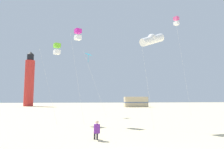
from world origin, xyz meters
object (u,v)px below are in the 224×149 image
kite_flyer_standing (97,130)px  kite_tube_white (152,40)px  kite_diamond_cyan (89,57)px  kite_box_lime (57,49)px  kite_box_magenta (78,35)px  rv_van_tan (136,102)px  lighthouse_distant (29,80)px  kite_box_rainbow (176,21)px

kite_flyer_standing → kite_tube_white: size_ratio=0.14×
kite_diamond_cyan → kite_box_lime: (-3.29, -7.66, -0.82)m
kite_tube_white → kite_box_lime: size_ratio=1.01×
kite_tube_white → kite_box_magenta: kite_box_magenta is taller
kite_flyer_standing → kite_diamond_cyan: 18.42m
kite_flyer_standing → kite_box_lime: size_ratio=0.14×
kite_box_lime → kite_box_magenta: (2.19, -0.66, 1.42)m
kite_tube_white → rv_van_tan: bearing=79.1°
kite_flyer_standing → kite_box_lime: 12.05m
kite_tube_white → kite_diamond_cyan: 13.46m
lighthouse_distant → rv_van_tan: bearing=-15.6°
kite_box_rainbow → rv_van_tan: bearing=88.2°
lighthouse_distant → rv_van_tan: size_ratio=2.59×
rv_van_tan → kite_box_magenta: bearing=-113.5°
kite_tube_white → kite_box_rainbow: (6.51, 9.18, 5.54)m
kite_flyer_standing → lighthouse_distant: (-18.80, 51.70, 7.22)m
kite_diamond_cyan → lighthouse_distant: lighthouse_distant is taller
kite_box_magenta → kite_diamond_cyan: bearing=82.4°
kite_flyer_standing → rv_van_tan: rv_van_tan is taller
rv_van_tan → kite_diamond_cyan: bearing=-117.6°
kite_tube_white → kite_flyer_standing: bearing=-138.0°
kite_box_magenta → rv_van_tan: kite_box_magenta is taller
kite_box_lime → rv_van_tan: bearing=64.4°
kite_box_rainbow → lighthouse_distant: lighthouse_distant is taller
kite_flyer_standing → kite_tube_white: 9.59m
kite_box_lime → rv_van_tan: size_ratio=1.26×
kite_tube_white → kite_box_rainbow: kite_box_rainbow is taller
kite_box_rainbow → kite_box_lime: kite_box_rainbow is taller
kite_diamond_cyan → rv_van_tan: kite_diamond_cyan is taller
lighthouse_distant → kite_tube_white: bearing=-63.3°
kite_box_rainbow → lighthouse_distant: (-30.24, 38.08, -5.25)m
kite_tube_white → kite_box_magenta: size_ratio=0.86×
kite_box_lime → kite_tube_white: bearing=-27.4°
kite_flyer_standing → lighthouse_distant: lighthouse_distant is taller
kite_flyer_standing → rv_van_tan: (12.36, 42.99, 0.78)m
kite_diamond_cyan → kite_box_lime: bearing=-113.3°
kite_flyer_standing → kite_box_rainbow: bearing=-137.3°
kite_diamond_cyan → lighthouse_distant: size_ratio=0.53×
kite_diamond_cyan → kite_box_magenta: (-1.10, -8.31, 0.60)m
rv_van_tan → kite_box_lime: bearing=-116.9°
kite_tube_white → kite_diamond_cyan: bearing=114.4°
kite_diamond_cyan → kite_box_magenta: size_ratio=0.94×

